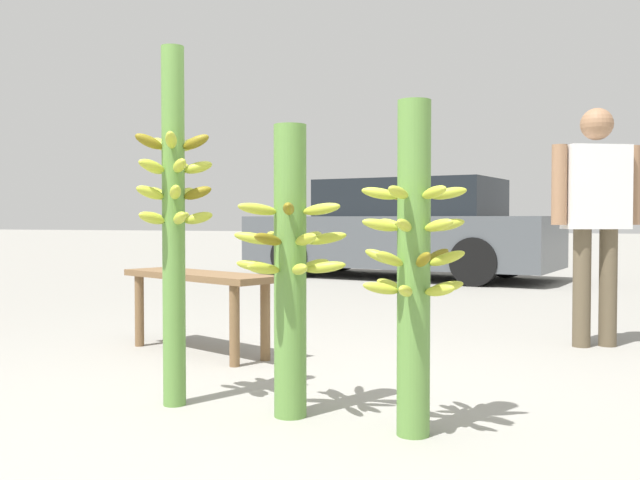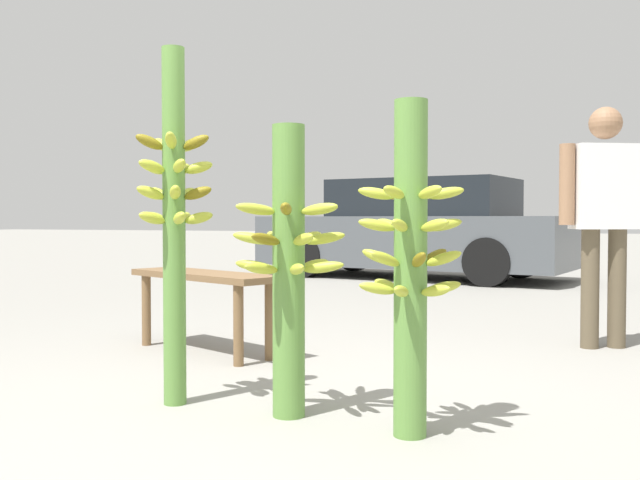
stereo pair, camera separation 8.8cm
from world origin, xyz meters
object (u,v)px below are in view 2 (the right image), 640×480
object	(u,v)px
banana_stalk_right	(410,263)
banana_stalk_left	(174,215)
banana_stalk_center	(289,264)
market_bench	(204,287)
parked_car	(415,231)
vendor_person	(605,205)

from	to	relation	value
banana_stalk_right	banana_stalk_left	bearing A→B (deg)	175.55
banana_stalk_center	market_bench	world-z (taller)	banana_stalk_center
banana_stalk_right	parked_car	distance (m)	7.48
banana_stalk_left	banana_stalk_right	size ratio (longest dim) A/B	1.24
vendor_person	banana_stalk_right	bearing A→B (deg)	-135.12
market_bench	parked_car	xyz separation A→B (m)	(-0.06, 6.05, 0.26)
banana_stalk_center	market_bench	xyz separation A→B (m)	(-1.08, 1.15, -0.24)
market_bench	banana_stalk_center	bearing A→B (deg)	-23.58
banana_stalk_center	banana_stalk_right	distance (m)	0.56
banana_stalk_right	vendor_person	distance (m)	2.44
vendor_person	parked_car	size ratio (longest dim) A/B	0.34
banana_stalk_center	parked_car	world-z (taller)	parked_car
banana_stalk_left	vendor_person	world-z (taller)	banana_stalk_left
banana_stalk_left	vendor_person	size ratio (longest dim) A/B	1.03
banana_stalk_right	parked_car	size ratio (longest dim) A/B	0.29
banana_stalk_right	market_bench	xyz separation A→B (m)	(-1.64, 1.24, -0.27)
banana_stalk_center	banana_stalk_right	xyz separation A→B (m)	(0.56, -0.09, 0.02)
parked_car	banana_stalk_right	bearing A→B (deg)	-156.42
banana_stalk_left	banana_stalk_center	xyz separation A→B (m)	(0.57, 0.00, -0.21)
banana_stalk_left	parked_car	world-z (taller)	banana_stalk_left
banana_stalk_center	parked_car	bearing A→B (deg)	99.03
banana_stalk_left	vendor_person	xyz separation A→B (m)	(1.86, 2.23, 0.07)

